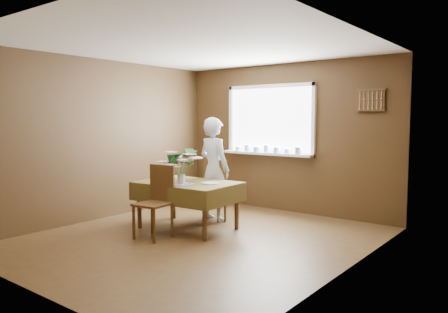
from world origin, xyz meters
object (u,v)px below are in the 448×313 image
Objects in this scene: dining_table at (187,188)px; chair_near at (157,198)px; seated_woman at (214,169)px; flower_bouquet at (181,162)px; chair_far at (219,187)px.

chair_near is (-0.02, -0.57, -0.07)m from dining_table.
chair_near is at bearing -95.09° from dining_table.
flower_bouquet is at bearing 103.74° from seated_woman.
chair_far is at bearing -102.16° from seated_woman.
dining_table is at bearing 82.68° from chair_near.
seated_woman reaches higher than flower_bouquet.
dining_table is 0.72m from chair_far.
seated_woman is at bearing 95.22° from flower_bouquet.
dining_table is at bearing 104.05° from flower_bouquet.
chair_far is 1.29m from chair_near.
seated_woman is (-0.01, 1.21, 0.28)m from chair_near.
chair_near is 1.78× the size of flower_bouquet.
chair_far is 0.29m from seated_woman.
flower_bouquet is at bearing 86.84° from chair_far.
chair_far is at bearing 87.40° from dining_table.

